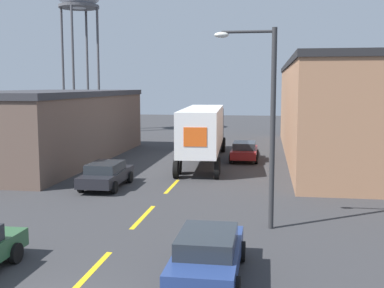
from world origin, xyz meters
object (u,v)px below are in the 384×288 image
object	(u,v)px
parked_car_right_far	(244,151)
street_lamp	(266,114)
parked_car_right_near	(208,253)
semi_truck	(204,129)
parked_car_left_far	(106,174)

from	to	relation	value
parked_car_right_far	street_lamp	distance (m)	17.50
parked_car_right_near	parked_car_right_far	bearing A→B (deg)	90.00
semi_truck	parked_car_right_far	distance (m)	3.47
parked_car_right_near	parked_car_left_far	xyz separation A→B (m)	(-7.02, 11.51, 0.00)
parked_car_right_near	parked_car_left_far	size ratio (longest dim) A/B	1.00
parked_car_left_far	parked_car_right_far	world-z (taller)	same
semi_truck	parked_car_left_far	size ratio (longest dim) A/B	3.27
parked_car_right_far	semi_truck	bearing A→B (deg)	-162.89
semi_truck	parked_car_right_far	size ratio (longest dim) A/B	3.27
parked_car_right_far	street_lamp	size ratio (longest dim) A/B	0.60
parked_car_left_far	parked_car_right_near	bearing A→B (deg)	-58.63
semi_truck	parked_car_right_near	size ratio (longest dim) A/B	3.27
parked_car_right_near	semi_truck	bearing A→B (deg)	97.73
semi_truck	street_lamp	distance (m)	16.86
semi_truck	street_lamp	size ratio (longest dim) A/B	1.95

